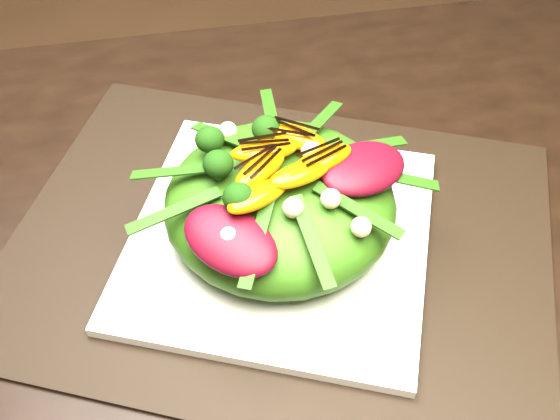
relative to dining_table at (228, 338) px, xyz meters
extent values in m
cube|color=black|center=(0.00, 0.00, 0.00)|extent=(1.60, 0.90, 0.75)
cube|color=black|center=(0.06, 0.08, 0.02)|extent=(0.60, 0.54, 0.00)
cube|color=white|center=(0.06, 0.08, 0.03)|extent=(0.35, 0.35, 0.01)
cylinder|color=silver|center=(0.06, 0.08, 0.04)|extent=(0.27, 0.27, 0.02)
ellipsoid|color=#315E11|center=(0.06, 0.08, 0.08)|extent=(0.23, 0.23, 0.07)
ellipsoid|color=#470713|center=(0.13, 0.07, 0.11)|extent=(0.10, 0.08, 0.02)
ellipsoid|color=orange|center=(0.04, 0.10, 0.12)|extent=(0.06, 0.03, 0.01)
sphere|color=black|center=(0.01, 0.10, 0.12)|extent=(0.05, 0.05, 0.04)
sphere|color=#FFF0B3|center=(0.08, 0.05, 0.12)|extent=(0.02, 0.02, 0.02)
cube|color=black|center=(0.04, 0.10, 0.13)|extent=(0.05, 0.01, 0.00)
camera|label=1|loc=(-0.01, -0.30, 0.49)|focal=42.00mm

